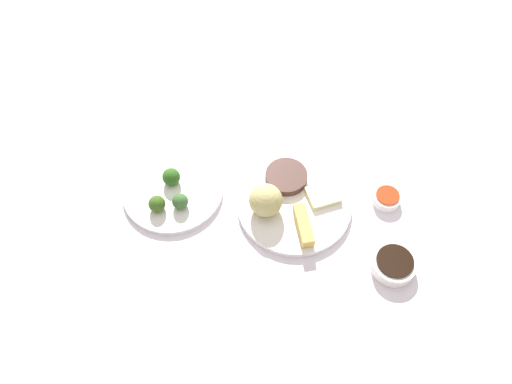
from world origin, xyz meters
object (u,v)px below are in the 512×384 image
broccoli_plate (173,190)px  sauce_ramekin_sweet_and_sour (387,198)px  soy_sauce_bowl (393,264)px  main_plate (294,205)px

broccoli_plate → sauce_ramekin_sweet_and_sour: sauce_ramekin_sweet_and_sour is taller
sauce_ramekin_sweet_and_sour → broccoli_plate: bearing=-16.6°
broccoli_plate → soy_sauce_bowl: bearing=144.6°
main_plate → soy_sauce_bowl: soy_sauce_bowl is taller
main_plate → sauce_ramekin_sweet_and_sour: (-0.21, 0.04, 0.00)m
broccoli_plate → sauce_ramekin_sweet_and_sour: 0.50m
broccoli_plate → soy_sauce_bowl: 0.53m
broccoli_plate → sauce_ramekin_sweet_and_sour: size_ratio=3.62×
main_plate → broccoli_plate: bearing=-21.8°
soy_sauce_bowl → sauce_ramekin_sweet_and_sour: size_ratio=1.48×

